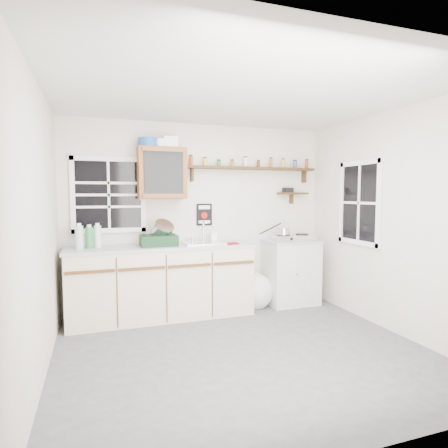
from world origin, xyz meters
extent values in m
cube|color=#48484A|center=(0.00, 0.00, -0.01)|extent=(3.60, 3.20, 0.02)
cube|color=silver|center=(0.00, 0.00, 2.51)|extent=(3.60, 3.20, 0.02)
cube|color=silver|center=(-1.81, 0.00, 1.25)|extent=(0.02, 3.20, 2.50)
cube|color=silver|center=(1.81, 0.00, 1.25)|extent=(0.02, 3.20, 2.50)
cube|color=silver|center=(0.00, 1.61, 1.25)|extent=(3.60, 0.02, 2.50)
cube|color=silver|center=(0.00, -1.61, 1.25)|extent=(3.60, 0.02, 2.50)
cube|color=beige|center=(-0.58, 1.30, 0.44)|extent=(2.27, 0.60, 0.88)
cube|color=gray|center=(-0.58, 1.30, 0.90)|extent=(2.31, 0.62, 0.04)
cube|color=#573216|center=(-1.44, 0.99, 0.70)|extent=(0.53, 0.02, 0.03)
cube|color=#573216|center=(-0.87, 0.99, 0.70)|extent=(0.53, 0.02, 0.03)
cube|color=#573216|center=(-0.30, 0.99, 0.70)|extent=(0.53, 0.02, 0.03)
cube|color=#573216|center=(0.27, 0.99, 0.70)|extent=(0.53, 0.02, 0.03)
cube|color=beige|center=(1.25, 1.33, 0.44)|extent=(0.70, 0.55, 0.88)
cube|color=gray|center=(1.25, 1.33, 0.90)|extent=(0.73, 0.57, 0.03)
cube|color=silver|center=(-0.05, 1.30, 0.93)|extent=(0.52, 0.44, 0.03)
cylinder|color=silver|center=(0.00, 1.46, 1.06)|extent=(0.02, 0.02, 0.28)
cylinder|color=silver|center=(0.00, 1.40, 1.19)|extent=(0.02, 0.14, 0.02)
cube|color=brown|center=(-0.55, 1.45, 1.82)|extent=(0.60, 0.30, 0.65)
cube|color=black|center=(-0.55, 1.29, 1.82)|extent=(0.48, 0.02, 0.52)
cylinder|color=#194BA4|center=(-0.72, 1.45, 2.21)|extent=(0.24, 0.24, 0.11)
cube|color=white|center=(-0.44, 1.45, 2.22)|extent=(0.18, 0.15, 0.14)
cylinder|color=white|center=(-0.57, 1.40, 2.20)|extent=(0.12, 0.12, 0.10)
cube|color=black|center=(0.73, 1.51, 1.92)|extent=(1.91, 0.18, 0.04)
cube|color=black|center=(-0.13, 1.55, 1.82)|extent=(0.03, 0.10, 0.18)
cube|color=black|center=(1.58, 1.55, 1.82)|extent=(0.03, 0.10, 0.18)
cylinder|color=red|center=(-0.15, 1.51, 2.00)|extent=(0.05, 0.05, 0.13)
cylinder|color=black|center=(-0.15, 1.51, 2.07)|extent=(0.04, 0.04, 0.02)
cylinder|color=gold|center=(0.04, 1.51, 1.99)|extent=(0.05, 0.05, 0.10)
cylinder|color=black|center=(0.04, 1.51, 2.05)|extent=(0.05, 0.05, 0.02)
cylinder|color=#267226|center=(0.24, 1.51, 1.97)|extent=(0.06, 0.06, 0.07)
cylinder|color=black|center=(0.24, 1.51, 2.02)|extent=(0.05, 0.05, 0.02)
cylinder|color=#99591E|center=(0.43, 1.51, 1.98)|extent=(0.05, 0.05, 0.08)
cylinder|color=black|center=(0.43, 1.51, 2.03)|extent=(0.04, 0.04, 0.02)
cylinder|color=silver|center=(0.63, 1.51, 2.00)|extent=(0.06, 0.06, 0.13)
cylinder|color=black|center=(0.63, 1.51, 2.07)|extent=(0.05, 0.05, 0.02)
cylinder|color=#4C2614|center=(0.82, 1.51, 1.98)|extent=(0.05, 0.05, 0.09)
cylinder|color=black|center=(0.82, 1.51, 2.03)|extent=(0.04, 0.04, 0.02)
cylinder|color=#B24C19|center=(1.02, 1.51, 2.00)|extent=(0.04, 0.04, 0.13)
cylinder|color=black|center=(1.02, 1.51, 2.07)|extent=(0.04, 0.04, 0.02)
cylinder|color=gold|center=(1.21, 1.51, 2.00)|extent=(0.05, 0.05, 0.12)
cylinder|color=black|center=(1.21, 1.51, 2.06)|extent=(0.04, 0.04, 0.02)
cylinder|color=#334C8C|center=(1.41, 1.51, 1.99)|extent=(0.06, 0.06, 0.10)
cylinder|color=black|center=(1.41, 1.51, 2.05)|extent=(0.05, 0.05, 0.02)
cylinder|color=maroon|center=(1.60, 1.51, 2.00)|extent=(0.05, 0.05, 0.12)
cylinder|color=black|center=(1.60, 1.51, 2.06)|extent=(0.04, 0.04, 0.02)
cube|color=black|center=(1.38, 1.52, 1.57)|extent=(0.45, 0.15, 0.03)
cube|color=black|center=(1.38, 1.56, 1.49)|extent=(0.03, 0.08, 0.14)
cube|color=black|center=(1.30, 1.52, 1.62)|extent=(0.14, 0.10, 0.07)
cube|color=black|center=(0.05, 1.59, 1.28)|extent=(0.22, 0.01, 0.30)
cube|color=white|center=(0.05, 1.58, 1.38)|extent=(0.16, 0.00, 0.05)
cylinder|color=#A50C0C|center=(0.05, 1.58, 1.27)|extent=(0.09, 0.01, 0.09)
cube|color=white|center=(0.05, 1.58, 1.18)|extent=(0.16, 0.00, 0.04)
cube|color=black|center=(-1.20, 1.59, 1.55)|extent=(0.85, 0.02, 0.90)
cube|color=white|center=(-1.20, 1.59, 1.55)|extent=(0.93, 0.03, 0.98)
cube|color=black|center=(1.79, 0.55, 1.45)|extent=(0.02, 0.70, 1.00)
cube|color=white|center=(1.79, 0.55, 1.45)|extent=(0.03, 0.78, 1.08)
cylinder|color=silver|center=(-1.55, 1.27, 1.06)|extent=(0.09, 0.09, 0.27)
cylinder|color=white|center=(-1.55, 1.27, 1.21)|extent=(0.05, 0.05, 0.03)
cylinder|color=#297B3B|center=(-1.44, 1.32, 1.05)|extent=(0.09, 0.09, 0.25)
cylinder|color=white|center=(-1.44, 1.32, 1.19)|extent=(0.05, 0.05, 0.03)
cylinder|color=silver|center=(-1.35, 1.34, 1.05)|extent=(0.08, 0.08, 0.27)
cylinder|color=white|center=(-1.35, 1.34, 1.20)|extent=(0.05, 0.05, 0.03)
cube|color=black|center=(-0.63, 1.28, 0.99)|extent=(0.45, 0.34, 0.13)
cylinder|color=silver|center=(-0.57, 1.28, 1.12)|extent=(0.33, 0.35, 0.27)
imported|color=silver|center=(0.13, 1.44, 1.01)|extent=(0.09, 0.09, 0.18)
cube|color=maroon|center=(0.28, 1.10, 0.93)|extent=(0.16, 0.15, 0.02)
cube|color=silver|center=(1.27, 1.31, 0.95)|extent=(0.62, 0.38, 0.07)
cylinder|color=black|center=(1.12, 1.31, 0.99)|extent=(0.18, 0.18, 0.01)
cylinder|color=black|center=(1.42, 1.31, 0.99)|extent=(0.18, 0.18, 0.01)
cylinder|color=silver|center=(1.12, 1.31, 1.04)|extent=(0.16, 0.16, 0.10)
cylinder|color=black|center=(0.96, 1.39, 1.08)|extent=(0.32, 0.06, 0.16)
ellipsoid|color=silver|center=(0.70, 1.30, 0.22)|extent=(0.45, 0.41, 0.47)
cone|color=silver|center=(0.72, 1.30, 0.43)|extent=(0.13, 0.13, 0.13)
camera|label=1|loc=(-1.35, -3.35, 1.56)|focal=30.00mm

